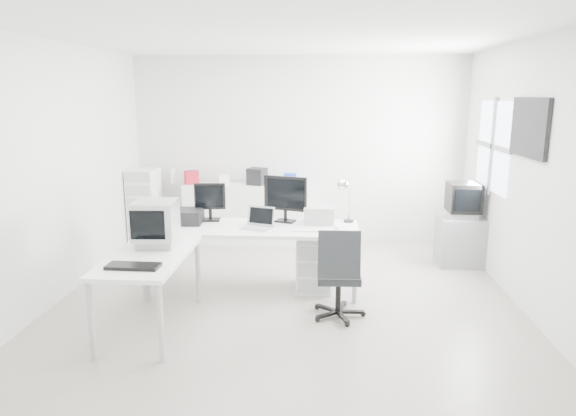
# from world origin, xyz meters

# --- Properties ---
(floor) EXTENTS (5.00, 5.00, 0.01)m
(floor) POSITION_xyz_m (0.00, 0.00, 0.00)
(floor) COLOR beige
(floor) RESTS_ON ground
(ceiling) EXTENTS (5.00, 5.00, 0.01)m
(ceiling) POSITION_xyz_m (0.00, 0.00, 2.80)
(ceiling) COLOR white
(ceiling) RESTS_ON back_wall
(back_wall) EXTENTS (5.00, 0.02, 2.80)m
(back_wall) POSITION_xyz_m (0.00, 2.50, 1.40)
(back_wall) COLOR silver
(back_wall) RESTS_ON floor
(left_wall) EXTENTS (0.02, 5.00, 2.80)m
(left_wall) POSITION_xyz_m (-2.50, 0.00, 1.40)
(left_wall) COLOR silver
(left_wall) RESTS_ON floor
(right_wall) EXTENTS (0.02, 5.00, 2.80)m
(right_wall) POSITION_xyz_m (2.50, 0.00, 1.40)
(right_wall) COLOR silver
(right_wall) RESTS_ON floor
(window) EXTENTS (0.02, 1.20, 1.10)m
(window) POSITION_xyz_m (2.48, 1.20, 1.60)
(window) COLOR white
(window) RESTS_ON right_wall
(wall_picture) EXTENTS (0.04, 0.90, 0.60)m
(wall_picture) POSITION_xyz_m (2.47, 0.10, 1.90)
(wall_picture) COLOR black
(wall_picture) RESTS_ON right_wall
(main_desk) EXTENTS (2.40, 0.80, 0.75)m
(main_desk) POSITION_xyz_m (-0.41, 0.32, 0.38)
(main_desk) COLOR silver
(main_desk) RESTS_ON floor
(side_desk) EXTENTS (0.70, 1.40, 0.75)m
(side_desk) POSITION_xyz_m (-1.26, -0.78, 0.38)
(side_desk) COLOR silver
(side_desk) RESTS_ON floor
(drawer_pedestal) EXTENTS (0.40, 0.50, 0.60)m
(drawer_pedestal) POSITION_xyz_m (0.29, 0.37, 0.30)
(drawer_pedestal) COLOR silver
(drawer_pedestal) RESTS_ON floor
(inkjet_printer) EXTENTS (0.48, 0.38, 0.16)m
(inkjet_printer) POSITION_xyz_m (-1.26, 0.42, 0.83)
(inkjet_printer) COLOR black
(inkjet_printer) RESTS_ON main_desk
(lcd_monitor_small) EXTENTS (0.38, 0.24, 0.46)m
(lcd_monitor_small) POSITION_xyz_m (-0.96, 0.57, 0.98)
(lcd_monitor_small) COLOR black
(lcd_monitor_small) RESTS_ON main_desk
(lcd_monitor_large) EXTENTS (0.57, 0.37, 0.56)m
(lcd_monitor_large) POSITION_xyz_m (-0.06, 0.57, 1.03)
(lcd_monitor_large) COLOR black
(lcd_monitor_large) RESTS_ON main_desk
(laptop) EXTENTS (0.41, 0.42, 0.22)m
(laptop) POSITION_xyz_m (-0.36, 0.22, 0.86)
(laptop) COLOR #B7B7BA
(laptop) RESTS_ON main_desk
(white_keyboard) EXTENTS (0.42, 0.14, 0.02)m
(white_keyboard) POSITION_xyz_m (0.24, 0.17, 0.76)
(white_keyboard) COLOR silver
(white_keyboard) RESTS_ON main_desk
(white_mouse) EXTENTS (0.05, 0.05, 0.05)m
(white_mouse) POSITION_xyz_m (0.54, 0.22, 0.78)
(white_mouse) COLOR silver
(white_mouse) RESTS_ON main_desk
(laser_printer) EXTENTS (0.35, 0.30, 0.20)m
(laser_printer) POSITION_xyz_m (0.34, 0.54, 0.85)
(laser_printer) COLOR #A4A4A4
(laser_printer) RESTS_ON main_desk
(desk_lamp) EXTENTS (0.15, 0.15, 0.46)m
(desk_lamp) POSITION_xyz_m (0.69, 0.62, 0.98)
(desk_lamp) COLOR silver
(desk_lamp) RESTS_ON main_desk
(crt_monitor) EXTENTS (0.44, 0.44, 0.47)m
(crt_monitor) POSITION_xyz_m (-1.26, -0.53, 0.99)
(crt_monitor) COLOR #B7B7BA
(crt_monitor) RESTS_ON side_desk
(black_keyboard) EXTENTS (0.46, 0.20, 0.03)m
(black_keyboard) POSITION_xyz_m (-1.26, -1.18, 0.77)
(black_keyboard) COLOR black
(black_keyboard) RESTS_ON side_desk
(office_chair) EXTENTS (0.57, 0.57, 0.97)m
(office_chair) POSITION_xyz_m (0.55, -0.39, 0.48)
(office_chair) COLOR #2A2D30
(office_chair) RESTS_ON floor
(tv_cabinet) EXTENTS (0.59, 0.48, 0.65)m
(tv_cabinet) POSITION_xyz_m (2.22, 1.39, 0.32)
(tv_cabinet) COLOR gray
(tv_cabinet) RESTS_ON floor
(crt_tv) EXTENTS (0.50, 0.48, 0.45)m
(crt_tv) POSITION_xyz_m (2.22, 1.39, 0.87)
(crt_tv) COLOR black
(crt_tv) RESTS_ON tv_cabinet
(sideboard) EXTENTS (1.80, 0.45, 0.90)m
(sideboard) POSITION_xyz_m (-0.81, 2.24, 0.45)
(sideboard) COLOR silver
(sideboard) RESTS_ON floor
(clutter_box_a) EXTENTS (0.25, 0.24, 0.20)m
(clutter_box_a) POSITION_xyz_m (-1.61, 2.24, 1.00)
(clutter_box_a) COLOR #A71728
(clutter_box_a) RESTS_ON sideboard
(clutter_box_b) EXTENTS (0.18, 0.16, 0.15)m
(clutter_box_b) POSITION_xyz_m (-1.11, 2.24, 0.98)
(clutter_box_b) COLOR silver
(clutter_box_b) RESTS_ON sideboard
(clutter_box_c) EXTENTS (0.31, 0.30, 0.25)m
(clutter_box_c) POSITION_xyz_m (-0.61, 2.24, 1.03)
(clutter_box_c) COLOR black
(clutter_box_c) RESTS_ON sideboard
(clutter_box_d) EXTENTS (0.18, 0.16, 0.18)m
(clutter_box_d) POSITION_xyz_m (-0.11, 2.24, 0.99)
(clutter_box_d) COLOR #1A35B6
(clutter_box_d) RESTS_ON sideboard
(clutter_bottle) EXTENTS (0.07, 0.07, 0.22)m
(clutter_bottle) POSITION_xyz_m (-1.91, 2.28, 1.01)
(clutter_bottle) COLOR silver
(clutter_bottle) RESTS_ON sideboard
(filing_cabinet) EXTENTS (0.40, 0.48, 1.15)m
(filing_cabinet) POSITION_xyz_m (-2.28, 2.02, 0.57)
(filing_cabinet) COLOR silver
(filing_cabinet) RESTS_ON floor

